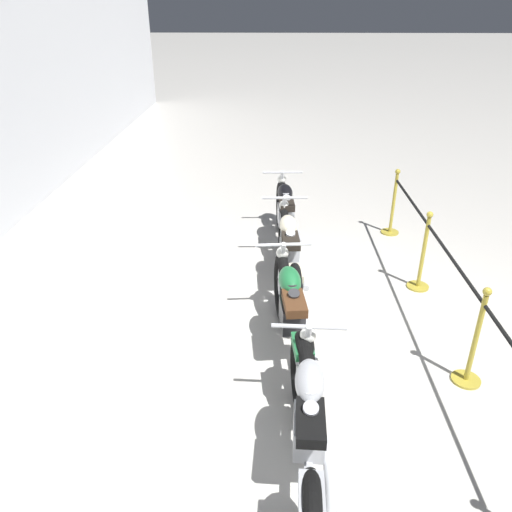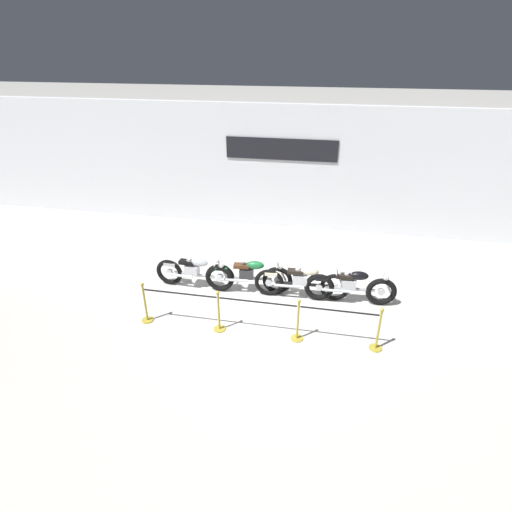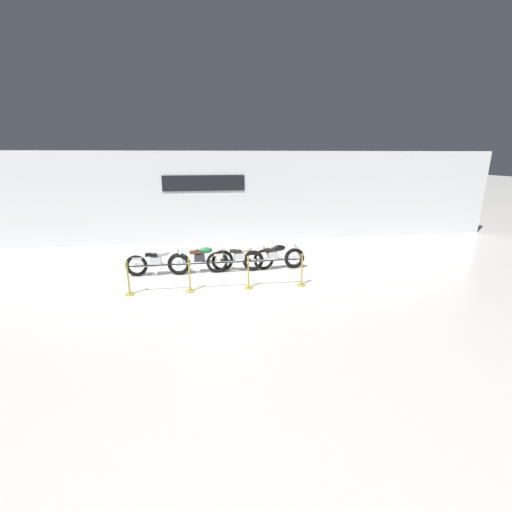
# 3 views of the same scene
# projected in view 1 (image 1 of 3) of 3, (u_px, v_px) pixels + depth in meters

# --- Properties ---
(ground_plane) EXTENTS (120.00, 120.00, 0.00)m
(ground_plane) POSITION_uv_depth(u_px,v_px,m) (338.00, 322.00, 5.76)
(ground_plane) COLOR silver
(motorcycle_silver_0) EXTENTS (2.18, 0.62, 0.95)m
(motorcycle_silver_0) POSITION_uv_depth(u_px,v_px,m) (308.00, 431.00, 3.69)
(motorcycle_silver_0) COLOR black
(motorcycle_silver_0) RESTS_ON ground
(motorcycle_green_1) EXTENTS (2.30, 0.62, 0.97)m
(motorcycle_green_1) POSITION_uv_depth(u_px,v_px,m) (291.00, 317.00, 4.99)
(motorcycle_green_1) COLOR black
(motorcycle_green_1) RESTS_ON ground
(motorcycle_cream_2) EXTENTS (2.45, 0.62, 0.96)m
(motorcycle_cream_2) POSITION_uv_depth(u_px,v_px,m) (289.00, 254.00, 6.24)
(motorcycle_cream_2) COLOR black
(motorcycle_cream_2) RESTS_ON ground
(motorcycle_black_3) EXTENTS (2.30, 0.62, 0.96)m
(motorcycle_black_3) POSITION_uv_depth(u_px,v_px,m) (285.00, 218.00, 7.33)
(motorcycle_black_3) COLOR black
(motorcycle_black_3) RESTS_ON ground
(stanchion_far_left) EXTENTS (5.39, 0.28, 1.05)m
(stanchion_far_left) POSITION_uv_depth(u_px,v_px,m) (490.00, 342.00, 4.34)
(stanchion_far_left) COLOR gold
(stanchion_far_left) RESTS_ON ground
(stanchion_mid_left) EXTENTS (0.28, 0.28, 1.05)m
(stanchion_mid_left) POSITION_uv_depth(u_px,v_px,m) (473.00, 351.00, 4.71)
(stanchion_mid_left) COLOR gold
(stanchion_mid_left) RESTS_ON ground
(stanchion_mid_right) EXTENTS (0.28, 0.28, 1.05)m
(stanchion_mid_right) POSITION_uv_depth(u_px,v_px,m) (422.00, 263.00, 6.31)
(stanchion_mid_right) COLOR gold
(stanchion_mid_right) RESTS_ON ground
(stanchion_far_right) EXTENTS (0.28, 0.28, 1.05)m
(stanchion_far_right) POSITION_uv_depth(u_px,v_px,m) (392.00, 212.00, 7.83)
(stanchion_far_right) COLOR gold
(stanchion_far_right) RESTS_ON ground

